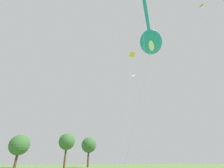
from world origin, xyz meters
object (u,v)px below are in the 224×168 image
tree_pine_center (89,145)px  small_kite_tiny_distant (203,10)px  small_kite_bird_shape (132,60)px  big_show_kite (151,42)px  small_kite_triangle_green (134,85)px  tree_oak_right (19,145)px  tree_shrub_far (67,142)px

tree_pine_center → small_kite_tiny_distant: bearing=-87.5°
small_kite_bird_shape → big_show_kite: bearing=156.2°
small_kite_triangle_green → tree_oak_right: (-18.18, 42.61, -7.38)m
small_kite_triangle_green → small_kite_bird_shape: bearing=-19.6°
small_kite_triangle_green → tree_shrub_far: bearing=-146.6°
tree_oak_right → tree_shrub_far: size_ratio=1.11×
tree_pine_center → tree_shrub_far: size_ratio=1.10×
tree_oak_right → tree_pine_center: tree_oak_right is taller
big_show_kite → small_kite_tiny_distant: bearing=-44.1°
big_show_kite → small_kite_bird_shape: 13.30m
small_kite_triangle_green → big_show_kite: bearing=-4.8°
tree_oak_right → tree_pine_center: 22.81m
tree_shrub_far → big_show_kite: bearing=-89.9°
big_show_kite → tree_shrub_far: bearing=42.8°
tree_oak_right → small_kite_triangle_green: bearing=-66.9°
tree_pine_center → tree_shrub_far: 15.34m
tree_shrub_far → tree_oak_right: bearing=127.2°
small_kite_triangle_green → small_kite_bird_shape: (-1.08, -1.26, 4.14)m
big_show_kite → tree_oak_right: big_show_kite is taller
small_kite_triangle_green → tree_oak_right: 46.91m
small_kite_bird_shape → tree_shrub_far: bearing=9.6°
tree_pine_center → big_show_kite: bearing=-101.3°
tree_shrub_far → small_kite_tiny_distant: bearing=-72.1°
small_kite_tiny_distant → tree_oak_right: bearing=24.1°
small_kite_tiny_distant → tree_pine_center: small_kite_tiny_distant is taller
small_kite_bird_shape → small_kite_tiny_distant: bearing=-144.3°
big_show_kite → tree_pine_center: (10.02, 50.22, -5.21)m
small_kite_triangle_green → small_kite_bird_shape: size_ratio=0.81×
big_show_kite → tree_shrub_far: size_ratio=1.43×
small_kite_tiny_distant → tree_shrub_far: (-12.24, 37.98, -16.87)m
small_kite_tiny_distant → small_kite_bird_shape: small_kite_tiny_distant is taller
big_show_kite → small_kite_tiny_distant: small_kite_tiny_distant is taller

